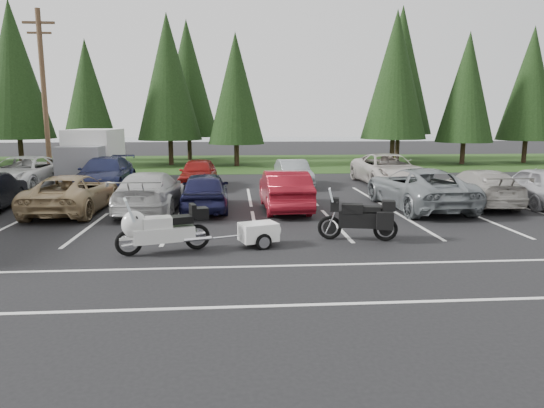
{
  "coord_description": "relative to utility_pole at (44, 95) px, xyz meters",
  "views": [
    {
      "loc": [
        -0.12,
        -14.64,
        3.5
      ],
      "look_at": [
        0.96,
        -0.5,
        0.99
      ],
      "focal_mm": 32.0,
      "sensor_mm": 36.0,
      "label": 1
    }
  ],
  "objects": [
    {
      "name": "ground",
      "position": [
        10.0,
        -12.0,
        -4.7
      ],
      "size": [
        120.0,
        120.0,
        0.0
      ],
      "primitive_type": "plane",
      "color": "black",
      "rests_on": "ground"
    },
    {
      "name": "grass_strip",
      "position": [
        10.0,
        12.0,
        -4.69
      ],
      "size": [
        80.0,
        16.0,
        0.01
      ],
      "primitive_type": "cube",
      "color": "#1D3811",
      "rests_on": "ground"
    },
    {
      "name": "lake_water",
      "position": [
        14.0,
        43.0,
        -4.7
      ],
      "size": [
        70.0,
        50.0,
        0.02
      ],
      "primitive_type": "cube",
      "color": "slate",
      "rests_on": "ground"
    },
    {
      "name": "utility_pole",
      "position": [
        0.0,
        0.0,
        0.0
      ],
      "size": [
        1.6,
        0.26,
        9.0
      ],
      "color": "#473321",
      "rests_on": "ground"
    },
    {
      "name": "box_truck",
      "position": [
        2.0,
        0.5,
        -3.25
      ],
      "size": [
        2.4,
        5.6,
        2.9
      ],
      "primitive_type": null,
      "color": "silver",
      "rests_on": "ground"
    },
    {
      "name": "stall_markings",
      "position": [
        10.0,
        -10.0,
        -4.69
      ],
      "size": [
        32.0,
        16.0,
        0.01
      ],
      "primitive_type": "cube",
      "color": "silver",
      "rests_on": "ground"
    },
    {
      "name": "conifer_2",
      "position": [
        -6.0,
        10.8,
        2.25
      ],
      "size": [
        5.1,
        5.1,
        11.89
      ],
      "color": "#332316",
      "rests_on": "ground"
    },
    {
      "name": "conifer_3",
      "position": [
        -0.5,
        9.4,
        0.57
      ],
      "size": [
        3.87,
        3.87,
        9.02
      ],
      "color": "#332316",
      "rests_on": "ground"
    },
    {
      "name": "conifer_4",
      "position": [
        5.0,
        10.9,
        1.83
      ],
      "size": [
        4.8,
        4.8,
        11.17
      ],
      "color": "#332316",
      "rests_on": "ground"
    },
    {
      "name": "conifer_5",
      "position": [
        10.0,
        9.6,
        0.93
      ],
      "size": [
        4.14,
        4.14,
        9.63
      ],
      "color": "#332316",
      "rests_on": "ground"
    },
    {
      "name": "conifer_6",
      "position": [
        22.0,
        10.1,
        2.01
      ],
      "size": [
        4.93,
        4.93,
        11.48
      ],
      "color": "#332316",
      "rests_on": "ground"
    },
    {
      "name": "conifer_7",
      "position": [
        27.5,
        9.8,
        1.11
      ],
      "size": [
        4.27,
        4.27,
        9.94
      ],
      "color": "#332316",
      "rests_on": "ground"
    },
    {
      "name": "conifer_8",
      "position": [
        33.0,
        10.6,
        1.47
      ],
      "size": [
        4.53,
        4.53,
        10.56
      ],
      "color": "#332316",
      "rests_on": "ground"
    },
    {
      "name": "conifer_back_b",
      "position": [
        6.0,
        15.5,
        2.07
      ],
      "size": [
        4.97,
        4.97,
        11.58
      ],
      "color": "#332316",
      "rests_on": "ground"
    },
    {
      "name": "conifer_back_c",
      "position": [
        24.0,
        14.8,
        2.8
      ],
      "size": [
        5.5,
        5.5,
        12.81
      ],
      "color": "#332316",
      "rests_on": "ground"
    },
    {
      "name": "car_near_2",
      "position": [
        3.76,
        -8.12,
        -3.98
      ],
      "size": [
        2.53,
        5.23,
        1.43
      ],
      "primitive_type": "imported",
      "rotation": [
        0.0,
        0.0,
        3.11
      ],
      "color": "#9E845B",
      "rests_on": "ground"
    },
    {
      "name": "car_near_3",
      "position": [
        6.66,
        -8.14,
        -3.94
      ],
      "size": [
        2.31,
        5.31,
        1.52
      ],
      "primitive_type": "imported",
      "rotation": [
        0.0,
        0.0,
        3.11
      ],
      "color": "beige",
      "rests_on": "ground"
    },
    {
      "name": "car_near_4",
      "position": [
        8.7,
        -8.07,
        -3.95
      ],
      "size": [
        1.88,
        4.45,
        1.5
      ],
      "primitive_type": "imported",
      "rotation": [
        0.0,
        0.0,
        3.16
      ],
      "color": "#151636",
      "rests_on": "ground"
    },
    {
      "name": "car_near_5",
      "position": [
        11.77,
        -8.19,
        -3.93
      ],
      "size": [
        1.76,
        4.72,
        1.54
      ],
      "primitive_type": "imported",
      "rotation": [
        0.0,
        0.0,
        3.17
      ],
      "color": "maroon",
      "rests_on": "ground"
    },
    {
      "name": "car_near_6",
      "position": [
        17.05,
        -8.28,
        -3.9
      ],
      "size": [
        3.04,
        5.93,
        1.6
      ],
      "primitive_type": "imported",
      "rotation": [
        0.0,
        0.0,
        3.21
      ],
      "color": "gray",
      "rests_on": "ground"
    },
    {
      "name": "car_near_7",
      "position": [
        19.8,
        -7.75,
        -3.97
      ],
      "size": [
        2.37,
        5.16,
        1.46
      ],
      "primitive_type": "imported",
      "rotation": [
        0.0,
        0.0,
        3.08
      ],
      "color": "#A29D94",
      "rests_on": "ground"
    },
    {
      "name": "car_near_8",
      "position": [
        22.09,
        -8.1,
        -3.89
      ],
      "size": [
        1.91,
        4.73,
        1.61
      ],
      "primitive_type": "imported",
      "rotation": [
        0.0,
        0.0,
        3.14
      ],
      "color": "#B0AFB4",
      "rests_on": "ground"
    },
    {
      "name": "car_far_0",
      "position": [
        -0.66,
        -1.81,
        -3.88
      ],
      "size": [
        3.18,
        6.08,
        1.64
      ],
      "primitive_type": "imported",
      "rotation": [
        0.0,
        0.0,
        -0.08
      ],
      "color": "white",
      "rests_on": "ground"
    },
    {
      "name": "car_far_1",
      "position": [
        3.47,
        -2.33,
        -3.89
      ],
      "size": [
        2.32,
        5.58,
        1.61
      ],
      "primitive_type": "imported",
      "rotation": [
        0.0,
        0.0,
        0.01
      ],
      "color": "#1C2146",
      "rests_on": "ground"
    },
    {
      "name": "car_far_2",
      "position": [
        7.99,
        -1.83,
        -3.95
      ],
      "size": [
        1.89,
        4.43,
        1.49
      ],
      "primitive_type": "imported",
      "rotation": [
        0.0,
        0.0,
        -0.03
      ],
      "color": "maroon",
      "rests_on": "ground"
    },
    {
      "name": "car_far_3",
      "position": [
        12.88,
        -1.76,
        -4.01
      ],
      "size": [
        1.73,
        4.24,
        1.37
      ],
      "primitive_type": "imported",
      "rotation": [
        0.0,
        0.0,
        0.07
      ],
      "color": "gray",
      "rests_on": "ground"
    },
    {
      "name": "car_far_4",
      "position": [
        17.96,
        -1.51,
        -3.88
      ],
      "size": [
        2.87,
        5.97,
        1.64
      ],
      "primitive_type": "imported",
      "rotation": [
        0.0,
        0.0,
        0.03
      ],
      "color": "beige",
      "rests_on": "ground"
    },
    {
      "name": "touring_motorcycle",
      "position": [
        7.98,
        -14.08,
        -3.94
      ],
      "size": [
        2.86,
        1.59,
        1.51
      ],
      "primitive_type": null,
      "rotation": [
        0.0,
        0.0,
        0.29
      ],
      "color": "silver",
      "rests_on": "ground"
    },
    {
      "name": "cargo_trailer",
      "position": [
        10.49,
        -13.61,
        -4.36
      ],
      "size": [
        1.64,
        1.25,
        0.67
      ],
      "primitive_type": null,
      "rotation": [
        0.0,
        0.0,
        0.34
      ],
      "color": "white",
      "rests_on": "ground"
    },
    {
      "name": "adventure_motorcycle",
      "position": [
        13.39,
        -13.16,
        -3.93
      ],
      "size": [
        2.66,
        1.38,
        1.54
      ],
      "primitive_type": null,
      "rotation": [
        0.0,
        0.0,
        -0.21
      ],
      "color": "black",
      "rests_on": "ground"
    }
  ]
}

